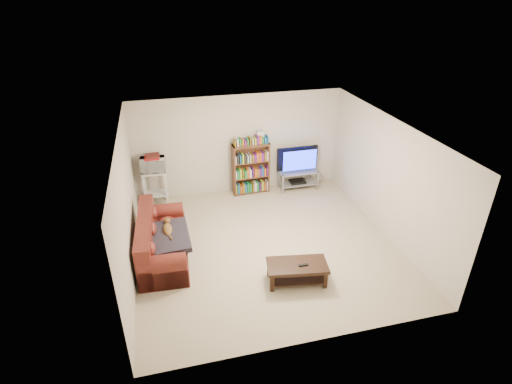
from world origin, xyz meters
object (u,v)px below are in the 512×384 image
object	(u,v)px
sofa	(159,243)
bookshelf	(251,168)
coffee_table	(297,269)
tv_stand	(298,176)

from	to	relation	value
sofa	bookshelf	xyz separation A→B (m)	(2.28, 2.14, 0.36)
coffee_table	bookshelf	world-z (taller)	bookshelf
sofa	bookshelf	distance (m)	3.15
tv_stand	bookshelf	bearing A→B (deg)	175.79
sofa	tv_stand	xyz separation A→B (m)	(3.47, 2.07, 0.03)
sofa	tv_stand	world-z (taller)	sofa
sofa	coffee_table	world-z (taller)	sofa
sofa	bookshelf	size ratio (longest dim) A/B	1.57
tv_stand	bookshelf	xyz separation A→B (m)	(-1.19, 0.08, 0.34)
coffee_table	tv_stand	size ratio (longest dim) A/B	1.13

